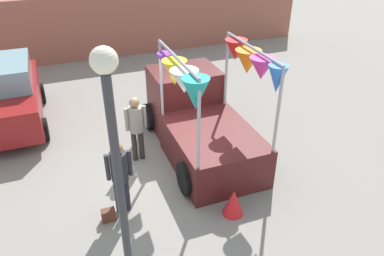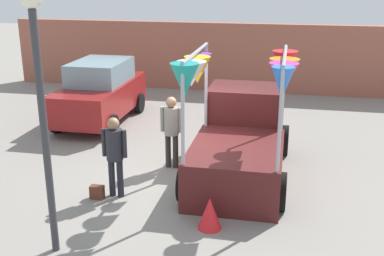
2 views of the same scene
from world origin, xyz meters
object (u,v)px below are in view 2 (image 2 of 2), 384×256
(handbag, at_px, (97,192))
(folded_kite_bundle_crimson, at_px, (210,213))
(person_vendor, at_px, (172,125))
(vendor_truck, at_px, (242,134))
(parked_car, at_px, (100,92))
(person_customer, at_px, (115,150))
(street_lamp, at_px, (40,90))

(handbag, relative_size, folded_kite_bundle_crimson, 0.47)
(person_vendor, height_order, folded_kite_bundle_crimson, person_vendor)
(vendor_truck, bearing_deg, parked_car, 146.31)
(vendor_truck, xyz_separation_m, person_customer, (-2.39, -1.74, 0.09))
(parked_car, height_order, person_customer, parked_car)
(vendor_truck, relative_size, handbag, 14.84)
(vendor_truck, bearing_deg, folded_kite_bundle_crimson, -95.91)
(person_vendor, bearing_deg, person_customer, -113.68)
(parked_car, relative_size, handbag, 14.29)
(street_lamp, bearing_deg, folded_kite_bundle_crimson, 26.94)
(street_lamp, xyz_separation_m, folded_kite_bundle_crimson, (2.41, 1.22, -2.45))
(folded_kite_bundle_crimson, bearing_deg, person_vendor, 117.09)
(person_vendor, xyz_separation_m, folded_kite_bundle_crimson, (1.35, -2.64, -0.75))
(person_customer, xyz_separation_m, handbag, (-0.35, -0.20, -0.89))
(person_vendor, bearing_deg, folded_kite_bundle_crimson, -62.91)
(person_vendor, bearing_deg, parked_car, 134.09)
(person_customer, bearing_deg, parked_car, 115.02)
(parked_car, distance_m, street_lamp, 7.47)
(folded_kite_bundle_crimson, bearing_deg, handbag, 163.74)
(person_vendor, bearing_deg, handbag, -119.88)
(person_customer, bearing_deg, handbag, -150.26)
(vendor_truck, xyz_separation_m, handbag, (-2.74, -1.94, -0.80))
(handbag, bearing_deg, person_vendor, 60.12)
(handbag, height_order, street_lamp, street_lamp)
(person_customer, distance_m, handbag, 0.97)
(person_customer, relative_size, person_vendor, 0.98)
(parked_car, relative_size, person_vendor, 2.32)
(parked_car, bearing_deg, street_lamp, -74.29)
(vendor_truck, height_order, person_customer, vendor_truck)
(vendor_truck, distance_m, parked_car, 5.58)
(parked_car, relative_size, folded_kite_bundle_crimson, 6.67)
(person_customer, bearing_deg, street_lamp, -97.88)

